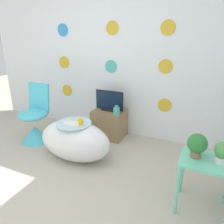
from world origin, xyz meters
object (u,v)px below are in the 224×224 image
object	(u,v)px
bathtub	(75,140)
potted_plant_right	(223,152)
chair	(35,124)
tv	(109,102)
potted_plant_left	(197,144)
vase	(116,111)

from	to	relation	value
bathtub	potted_plant_right	size ratio (longest dim) A/B	5.05
chair	tv	size ratio (longest dim) A/B	1.94
chair	potted_plant_left	distance (m)	2.43
bathtub	vase	distance (m)	0.78
chair	potted_plant_left	world-z (taller)	chair
chair	vase	xyz separation A→B (m)	(1.17, 0.49, 0.23)
bathtub	chair	xyz separation A→B (m)	(-0.86, 0.18, 0.02)
bathtub	tv	size ratio (longest dim) A/B	2.17
potted_plant_left	potted_plant_right	size ratio (longest dim) A/B	1.15
potted_plant_left	bathtub	bearing A→B (deg)	171.27
bathtub	tv	bearing A→B (deg)	81.22
bathtub	vase	bearing A→B (deg)	65.39
chair	bathtub	bearing A→B (deg)	-11.80
vase	chair	bearing A→B (deg)	-157.18
potted_plant_right	potted_plant_left	bearing A→B (deg)	177.76
chair	tv	bearing A→B (deg)	32.56
tv	potted_plant_left	world-z (taller)	same
vase	potted_plant_left	world-z (taller)	potted_plant_left
bathtub	vase	size ratio (longest dim) A/B	6.94
tv	potted_plant_right	xyz separation A→B (m)	(1.59, -1.05, 0.05)
potted_plant_left	potted_plant_right	world-z (taller)	potted_plant_left
tv	potted_plant_right	size ratio (longest dim) A/B	2.33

